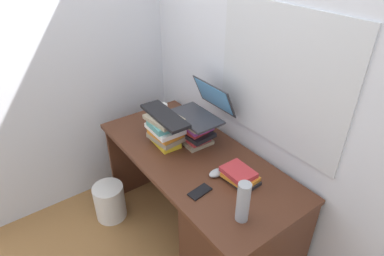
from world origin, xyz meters
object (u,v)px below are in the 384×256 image
at_px(laptop, 203,108).
at_px(book_stack_keyboard_riser, 165,130).
at_px(book_stack_tall, 196,130).
at_px(cell_phone, 200,192).
at_px(keyboard, 165,116).
at_px(desk, 228,231).
at_px(water_bottle, 243,202).
at_px(mug, 162,110).
at_px(book_stack_side, 239,176).
at_px(computer_mouse, 217,173).
at_px(wastebasket, 110,202).

bearing_deg(laptop, book_stack_keyboard_riser, -113.19).
relative_size(book_stack_tall, laptop, 0.66).
height_order(laptop, cell_phone, laptop).
height_order(laptop, keyboard, laptop).
distance_m(desk, book_stack_keyboard_riser, 0.76).
relative_size(keyboard, cell_phone, 3.09).
bearing_deg(laptop, water_bottle, -22.56).
xyz_separation_m(desk, keyboard, (-0.62, -0.05, 0.56)).
xyz_separation_m(desk, mug, (-0.98, 0.15, 0.38)).
xyz_separation_m(book_stack_side, keyboard, (-0.58, -0.14, 0.18)).
distance_m(book_stack_side, keyboard, 0.62).
bearing_deg(keyboard, desk, 6.00).
bearing_deg(desk, water_bottle, -27.97).
bearing_deg(cell_phone, book_stack_keyboard_riser, 161.51).
xyz_separation_m(computer_mouse, wastebasket, (-0.78, -0.42, -0.61)).
xyz_separation_m(book_stack_keyboard_riser, computer_mouse, (0.46, 0.07, -0.09)).
bearing_deg(keyboard, mug, 153.15).
xyz_separation_m(water_bottle, wastebasket, (-1.11, -0.31, -0.71)).
xyz_separation_m(laptop, water_bottle, (0.70, -0.29, -0.13)).
height_order(laptop, computer_mouse, laptop).
bearing_deg(keyboard, book_stack_keyboard_riser, -33.83).
bearing_deg(desk, cell_phone, -121.39).
bearing_deg(book_stack_tall, computer_mouse, -17.10).
xyz_separation_m(desk, wastebasket, (-0.93, -0.41, -0.26)).
bearing_deg(computer_mouse, mug, 170.96).
bearing_deg(computer_mouse, cell_phone, -70.91).
bearing_deg(water_bottle, book_stack_side, 139.05).
xyz_separation_m(mug, water_bottle, (1.16, -0.25, 0.07)).
distance_m(desk, water_bottle, 0.50).
height_order(desk, cell_phone, cell_phone).
bearing_deg(book_stack_side, book_stack_tall, 176.02).
bearing_deg(book_stack_side, keyboard, -166.20).
bearing_deg(book_stack_side, water_bottle, -40.95).
bearing_deg(mug, desk, -8.68).
bearing_deg(book_stack_keyboard_riser, keyboard, 144.50).
height_order(book_stack_tall, computer_mouse, book_stack_tall).
height_order(book_stack_keyboard_riser, cell_phone, book_stack_keyboard_riser).
height_order(keyboard, water_bottle, same).
bearing_deg(book_stack_keyboard_riser, computer_mouse, 8.08).
distance_m(desk, cell_phone, 0.39).
height_order(mug, water_bottle, water_bottle).
xyz_separation_m(book_stack_keyboard_riser, mug, (-0.36, 0.20, -0.06)).
relative_size(desk, mug, 12.09).
bearing_deg(mug, water_bottle, -12.01).
relative_size(book_stack_keyboard_riser, computer_mouse, 2.47).
relative_size(desk, book_stack_tall, 6.30).
relative_size(book_stack_tall, computer_mouse, 2.27).
height_order(desk, book_stack_keyboard_riser, book_stack_keyboard_riser).
relative_size(book_stack_keyboard_riser, laptop, 0.72).
height_order(computer_mouse, wastebasket, computer_mouse).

